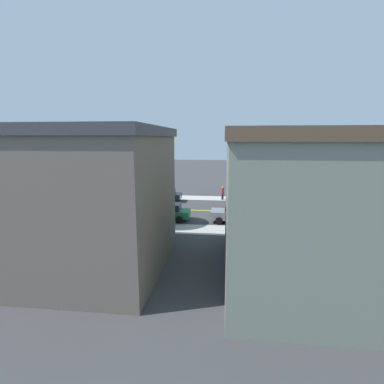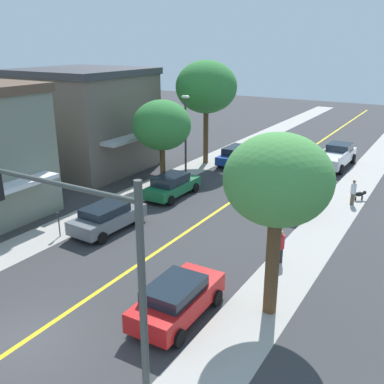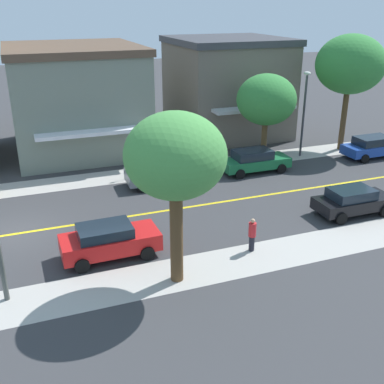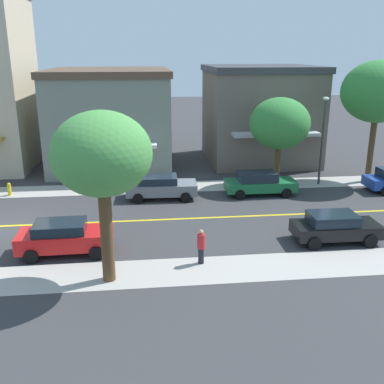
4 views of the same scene
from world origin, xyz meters
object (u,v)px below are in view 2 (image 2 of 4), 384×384
object	(u,v)px
street_tree_left_near	(162,125)
grey_sedan_left_curb	(107,217)
street_tree_right_corner	(278,181)
small_dog	(360,194)
green_sedan_left_curb	(172,185)
street_lamp	(186,126)
parking_meter	(59,221)
pedestrian_red_shirt	(281,246)
pedestrian_white_shirt	(353,192)
white_pickup_truck	(336,156)
red_sedan_right_curb	(177,299)
street_tree_left_far	(206,87)
black_sedan_right_curb	(294,198)
traffic_light_mast	(89,254)
blue_sedan_left_curb	(237,155)

from	to	relation	value
street_tree_left_near	grey_sedan_left_curb	xyz separation A→B (m)	(1.97, -8.19, -3.56)
street_tree_right_corner	small_dog	world-z (taller)	street_tree_right_corner
street_tree_right_corner	grey_sedan_left_curb	world-z (taller)	street_tree_right_corner
street_tree_left_near	green_sedan_left_curb	xyz separation A→B (m)	(1.93, -1.73, -3.55)
street_lamp	small_dog	bearing A→B (deg)	4.05
parking_meter	pedestrian_red_shirt	world-z (taller)	pedestrian_red_shirt
parking_meter	pedestrian_white_shirt	bearing A→B (deg)	46.48
white_pickup_truck	pedestrian_red_shirt	distance (m)	18.40
red_sedan_right_curb	street_tree_left_far	bearing A→B (deg)	25.68
street_tree_left_near	black_sedan_right_curb	xyz separation A→B (m)	(9.69, 0.05, -3.59)
street_tree_left_near	small_dog	size ratio (longest dim) A/B	8.22
black_sedan_right_curb	small_dog	xyz separation A→B (m)	(3.18, 3.95, -0.35)
grey_sedan_left_curb	green_sedan_left_curb	world-z (taller)	green_sedan_left_curb
parking_meter	black_sedan_right_curb	xyz separation A→B (m)	(9.42, 10.15, -0.13)
street_tree_left_far	pedestrian_red_shirt	size ratio (longest dim) A/B	5.29
green_sedan_left_curb	pedestrian_white_shirt	bearing A→B (deg)	-66.16
green_sedan_left_curb	street_tree_right_corner	bearing A→B (deg)	-130.44
street_tree_left_far	traffic_light_mast	xyz separation A→B (m)	(10.07, -24.29, -1.73)
street_lamp	pedestrian_red_shirt	distance (m)	15.36
pedestrian_white_shirt	street_lamp	bearing A→B (deg)	48.26
street_tree_left_far	small_dog	distance (m)	14.80
parking_meter	grey_sedan_left_curb	size ratio (longest dim) A/B	0.30
pedestrian_white_shirt	street_tree_left_near	bearing A→B (deg)	62.06
blue_sedan_left_curb	small_dog	world-z (taller)	blue_sedan_left_curb
black_sedan_right_curb	pedestrian_white_shirt	size ratio (longest dim) A/B	2.59
street_tree_right_corner	black_sedan_right_curb	bearing A→B (deg)	104.08
street_tree_left_far	blue_sedan_left_curb	bearing A→B (deg)	21.51
parking_meter	green_sedan_left_curb	xyz separation A→B (m)	(1.66, 8.37, -0.10)
red_sedan_right_curb	black_sedan_right_curb	size ratio (longest dim) A/B	1.02
street_tree_right_corner	pedestrian_red_shirt	size ratio (longest dim) A/B	4.34
pedestrian_red_shirt	small_dog	size ratio (longest dim) A/B	2.16
pedestrian_red_shirt	red_sedan_right_curb	bearing A→B (deg)	159.31
black_sedan_right_curb	pedestrian_red_shirt	distance (m)	7.09
street_tree_left_near	street_lamp	size ratio (longest dim) A/B	1.00
street_tree_left_near	traffic_light_mast	world-z (taller)	traffic_light_mast
street_tree_right_corner	parking_meter	distance (m)	12.91
traffic_light_mast	green_sedan_left_curb	world-z (taller)	traffic_light_mast
street_lamp	street_tree_right_corner	bearing A→B (deg)	-48.26
small_dog	pedestrian_red_shirt	bearing A→B (deg)	-139.10
parking_meter	street_tree_left_far	bearing A→B (deg)	92.14
red_sedan_right_curb	white_pickup_truck	distance (m)	24.46
traffic_light_mast	small_dog	bearing A→B (deg)	-98.44
street_tree_left_far	pedestrian_white_shirt	bearing A→B (deg)	-17.31
street_tree_left_near	pedestrian_red_shirt	size ratio (longest dim) A/B	3.81
traffic_light_mast	pedestrian_white_shirt	size ratio (longest dim) A/B	4.22
street_tree_left_near	grey_sedan_left_curb	distance (m)	9.14
small_dog	grey_sedan_left_curb	bearing A→B (deg)	-173.02
red_sedan_right_curb	white_pickup_truck	xyz separation A→B (m)	(-0.11, 24.46, 0.10)
street_tree_left_near	traffic_light_mast	distance (m)	19.88
green_sedan_left_curb	white_pickup_truck	distance (m)	15.21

